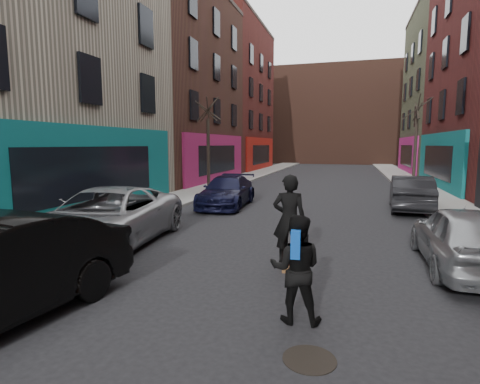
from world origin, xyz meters
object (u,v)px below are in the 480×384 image
Objects in this scene: parked_right_end at (411,193)px; skateboard at (288,265)px; parked_right_far at (465,237)px; pedestrian at (296,268)px; manhole at (309,359)px; parked_left_far at (107,217)px; skateboarder at (289,219)px; parked_left_end at (227,191)px; tree_right_far at (416,133)px; tree_left_far at (208,134)px.

parked_right_end is 5.61× the size of skateboard.
parked_right_far is 2.53× the size of pedestrian.
manhole is at bearing 80.87° from parked_right_end.
skateboarder is (5.11, -0.45, 0.32)m from parked_left_far.
skateboarder reaches higher than manhole.
parked_left_end is 12.28m from manhole.
tree_right_far is at bearing 47.07° from parked_left_end.
tree_right_far is 23.40m from manhole.
parked_left_far is 8.17× the size of manhole.
parked_left_end is at bearing 113.06° from skateboard.
tree_right_far is at bearing -110.35° from skateboarder.
tree_left_far is 1.14× the size of parked_left_far.
skateboard is (7.03, -13.12, -3.33)m from tree_left_far.
skateboarder is at bearing 103.37° from manhole.
parked_left_end is at bearing 113.46° from manhole.
skateboarder is 1.19× the size of pedestrian.
pedestrian is (4.54, -10.21, 0.18)m from parked_left_end.
tree_left_far is at bearing -66.47° from skateboarder.
manhole is (7.88, -16.69, -3.37)m from tree_left_far.
parked_left_far is 8.89m from parked_right_far.
pedestrian reaches higher than parked_right_end.
parked_right_far is at bearing 9.93° from skateboard.
parked_left_far is 1.27× the size of parked_right_end.
tree_right_far is 3.35× the size of skateboarder.
skateboard is 3.67m from manhole.
parked_left_far reaches higher than manhole.
parked_right_far is at bearing -137.93° from pedestrian.
manhole is (-2.92, -12.52, -0.73)m from parked_right_end.
tree_right_far is at bearing 69.65° from skateboard.
skateboard is at bearing 180.00° from skateboarder.
tree_left_far is at bearing 113.53° from skateboard.
tree_left_far is 1.45× the size of parked_right_end.
tree_right_far reaches higher than tree_left_far.
tree_left_far is 15.25m from skateboard.
parked_left_end is (1.08, 7.22, -0.11)m from parked_left_far.
tree_left_far is 6.78m from parked_left_end.
pedestrian is (-3.26, -3.52, 0.13)m from parked_right_far.
pedestrian is (7.54, -15.66, -2.52)m from tree_left_far.
parked_right_end is 6.41× the size of manhole.
tree_left_far is 1.50× the size of parked_right_far.
pedestrian is 2.44× the size of manhole.
parked_left_end is 8.69m from skateboard.
skateboard reaches higher than manhole.
skateboarder is at bearing 0.00° from skateboard.
parked_right_end is at bearing 5.72° from parked_left_end.
pedestrian reaches higher than parked_right_far.
manhole is at bearing -101.26° from tree_right_far.
skateboarder is (-3.77, -8.94, 0.38)m from parked_right_end.
parked_right_end is 11.94m from pedestrian.
pedestrian reaches higher than skateboard.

